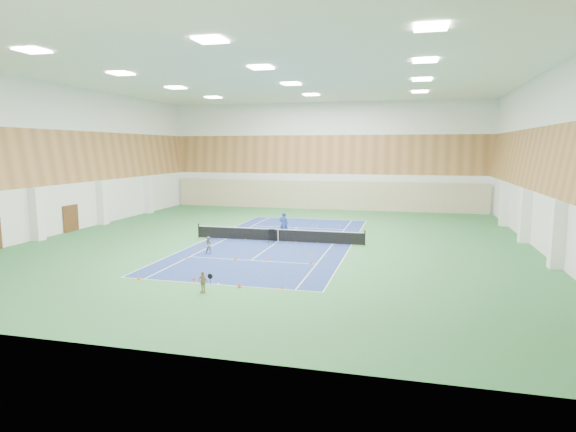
{
  "coord_description": "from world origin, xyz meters",
  "views": [
    {
      "loc": [
        9.32,
        -33.99,
        6.86
      ],
      "look_at": [
        0.87,
        -0.45,
        2.0
      ],
      "focal_mm": 30.0,
      "sensor_mm": 36.0,
      "label": 1
    }
  ],
  "objects_px": {
    "ball_cart": "(271,236)",
    "child_court": "(209,245)",
    "child_apron": "(203,282)",
    "tennis_net": "(278,234)",
    "coach": "(284,224)"
  },
  "relations": [
    {
      "from": "coach",
      "to": "ball_cart",
      "type": "height_order",
      "value": "coach"
    },
    {
      "from": "ball_cart",
      "to": "child_apron",
      "type": "bearing_deg",
      "value": -104.36
    },
    {
      "from": "child_court",
      "to": "ball_cart",
      "type": "xyz_separation_m",
      "value": [
        2.91,
        4.71,
        -0.1
      ]
    },
    {
      "from": "tennis_net",
      "to": "child_apron",
      "type": "relative_size",
      "value": 12.03
    },
    {
      "from": "child_court",
      "to": "ball_cart",
      "type": "height_order",
      "value": "child_court"
    },
    {
      "from": "tennis_net",
      "to": "child_court",
      "type": "relative_size",
      "value": 10.94
    },
    {
      "from": "tennis_net",
      "to": "child_apron",
      "type": "height_order",
      "value": "tennis_net"
    },
    {
      "from": "tennis_net",
      "to": "child_court",
      "type": "height_order",
      "value": "child_court"
    },
    {
      "from": "child_court",
      "to": "child_apron",
      "type": "bearing_deg",
      "value": -79.23
    },
    {
      "from": "ball_cart",
      "to": "coach",
      "type": "bearing_deg",
      "value": 72.42
    },
    {
      "from": "tennis_net",
      "to": "coach",
      "type": "distance_m",
      "value": 2.55
    },
    {
      "from": "child_court",
      "to": "child_apron",
      "type": "height_order",
      "value": "child_court"
    },
    {
      "from": "tennis_net",
      "to": "child_court",
      "type": "bearing_deg",
      "value": -121.47
    },
    {
      "from": "child_apron",
      "to": "ball_cart",
      "type": "relative_size",
      "value": 1.09
    },
    {
      "from": "ball_cart",
      "to": "child_court",
      "type": "bearing_deg",
      "value": -137.07
    }
  ]
}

